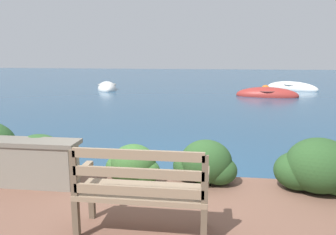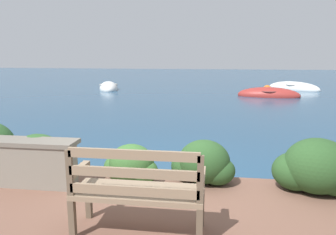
{
  "view_description": "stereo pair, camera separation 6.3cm",
  "coord_description": "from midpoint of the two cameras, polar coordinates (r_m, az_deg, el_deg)",
  "views": [
    {
      "loc": [
        0.57,
        -4.64,
        1.99
      ],
      "look_at": [
        -0.46,
        3.02,
        0.49
      ],
      "focal_mm": 35.0,
      "sensor_mm": 36.0,
      "label": 1
    },
    {
      "loc": [
        0.63,
        -4.63,
        1.99
      ],
      "look_at": [
        -0.46,
        3.02,
        0.49
      ],
      "focal_mm": 35.0,
      "sensor_mm": 36.0,
      "label": 2
    }
  ],
  "objects": [
    {
      "name": "hedge_clump_right",
      "position": [
        4.63,
        6.07,
        -8.08
      ],
      "size": [
        0.9,
        0.65,
        0.61
      ],
      "color": "#284C23",
      "rests_on": "patio_terrace"
    },
    {
      "name": "rowboat_nearest",
      "position": [
        16.34,
        16.75,
        3.75
      ],
      "size": [
        3.01,
        1.47,
        0.78
      ],
      "rotation": [
        0.0,
        0.0,
        6.13
      ],
      "color": "#9E2D28",
      "rests_on": "ground_plane"
    },
    {
      "name": "park_bench",
      "position": [
        3.27,
        -5.22,
        -12.31
      ],
      "size": [
        1.3,
        0.48,
        0.93
      ],
      "rotation": [
        0.0,
        0.0,
        0.03
      ],
      "color": "brown",
      "rests_on": "patio_terrace"
    },
    {
      "name": "ground_plane",
      "position": [
        5.08,
        0.23,
        -12.11
      ],
      "size": [
        80.0,
        80.0,
        0.0
      ],
      "color": "navy"
    },
    {
      "name": "hedge_clump_far_right",
      "position": [
        4.7,
        24.2,
        -8.14
      ],
      "size": [
        1.06,
        0.76,
        0.72
      ],
      "color": "#284C23",
      "rests_on": "patio_terrace"
    },
    {
      "name": "mooring_buoy",
      "position": [
        18.89,
        16.51,
        4.74
      ],
      "size": [
        0.52,
        0.52,
        0.47
      ],
      "color": "orange",
      "rests_on": "ground_plane"
    },
    {
      "name": "hedge_clump_left",
      "position": [
        5.09,
        -21.96,
        -6.84
      ],
      "size": [
        0.96,
        0.69,
        0.66
      ],
      "color": "#2D5628",
      "rests_on": "patio_terrace"
    },
    {
      "name": "hedge_clump_centre",
      "position": [
        4.67,
        -6.54,
        -8.32
      ],
      "size": [
        0.79,
        0.57,
        0.54
      ],
      "color": "#38662D",
      "rests_on": "patio_terrace"
    },
    {
      "name": "rowboat_far",
      "position": [
        20.09,
        20.64,
        4.79
      ],
      "size": [
        2.97,
        2.7,
        0.8
      ],
      "rotation": [
        0.0,
        0.0,
        5.59
      ],
      "color": "silver",
      "rests_on": "ground_plane"
    },
    {
      "name": "rowboat_mid",
      "position": [
        19.0,
        -10.67,
        5.0
      ],
      "size": [
        1.71,
        2.47,
        0.82
      ],
      "rotation": [
        0.0,
        0.0,
        5.05
      ],
      "color": "silver",
      "rests_on": "ground_plane"
    }
  ]
}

